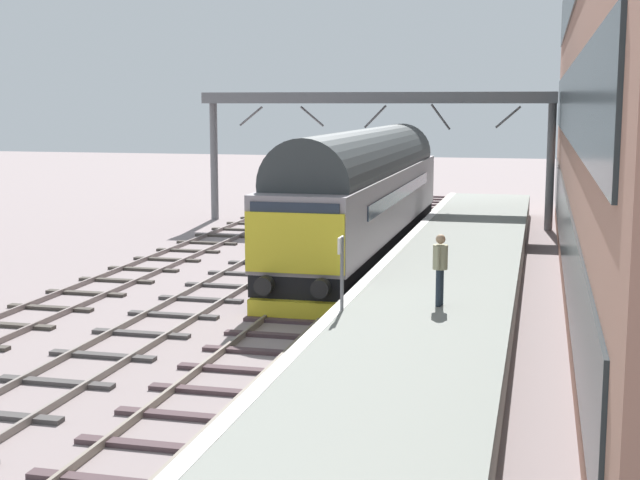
# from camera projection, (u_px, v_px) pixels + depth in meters

# --- Properties ---
(ground_plane) EXTENTS (140.00, 140.00, 0.00)m
(ground_plane) POSITION_uv_depth(u_px,v_px,m) (318.00, 299.00, 26.07)
(ground_plane) COLOR gray
(ground_plane) RESTS_ON ground
(track_main) EXTENTS (2.50, 60.00, 0.15)m
(track_main) POSITION_uv_depth(u_px,v_px,m) (318.00, 297.00, 26.06)
(track_main) COLOR gray
(track_main) RESTS_ON ground
(track_adjacent_west) EXTENTS (2.50, 60.00, 0.15)m
(track_adjacent_west) POSITION_uv_depth(u_px,v_px,m) (213.00, 292.00, 26.81)
(track_adjacent_west) COLOR gray
(track_adjacent_west) RESTS_ON ground
(track_adjacent_far_west) EXTENTS (2.50, 60.00, 0.15)m
(track_adjacent_far_west) POSITION_uv_depth(u_px,v_px,m) (102.00, 286.00, 27.66)
(track_adjacent_far_west) COLOR gray
(track_adjacent_far_west) RESTS_ON ground
(station_platform) EXTENTS (4.00, 44.00, 1.01)m
(station_platform) POSITION_uv_depth(u_px,v_px,m) (444.00, 288.00, 25.15)
(station_platform) COLOR gray
(station_platform) RESTS_ON ground
(diesel_locomotive) EXTENTS (2.74, 19.51, 4.68)m
(diesel_locomotive) POSITION_uv_depth(u_px,v_px,m) (365.00, 191.00, 32.41)
(diesel_locomotive) COLOR black
(diesel_locomotive) RESTS_ON ground
(platform_number_sign) EXTENTS (0.10, 0.44, 1.65)m
(platform_number_sign) POSITION_uv_depth(u_px,v_px,m) (341.00, 261.00, 20.11)
(platform_number_sign) COLOR slate
(platform_number_sign) RESTS_ON station_platform
(waiting_passenger) EXTENTS (0.39, 0.50, 1.64)m
(waiting_passenger) POSITION_uv_depth(u_px,v_px,m) (440.00, 263.00, 20.59)
(waiting_passenger) COLOR #242E3A
(waiting_passenger) RESTS_ON station_platform
(overhead_footbridge) EXTENTS (16.11, 2.00, 6.07)m
(overhead_footbridge) POSITION_uv_depth(u_px,v_px,m) (375.00, 103.00, 41.36)
(overhead_footbridge) COLOR slate
(overhead_footbridge) RESTS_ON ground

